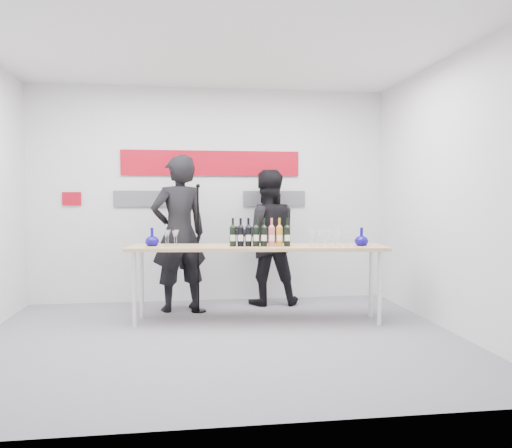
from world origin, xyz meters
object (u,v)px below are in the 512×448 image
(presenter_right, at_px, (267,237))
(presenter_left, at_px, (179,233))
(tasting_table, at_px, (257,252))
(mic_stand, at_px, (198,273))

(presenter_right, bearing_deg, presenter_left, 13.05)
(tasting_table, height_order, presenter_right, presenter_right)
(tasting_table, distance_m, presenter_left, 1.19)
(presenter_left, bearing_deg, tasting_table, 121.80)
(tasting_table, height_order, mic_stand, mic_stand)
(tasting_table, distance_m, mic_stand, 0.96)
(presenter_left, bearing_deg, presenter_right, 171.31)
(tasting_table, height_order, presenter_left, presenter_left)
(presenter_right, relative_size, mic_stand, 1.13)
(mic_stand, bearing_deg, presenter_left, 174.64)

